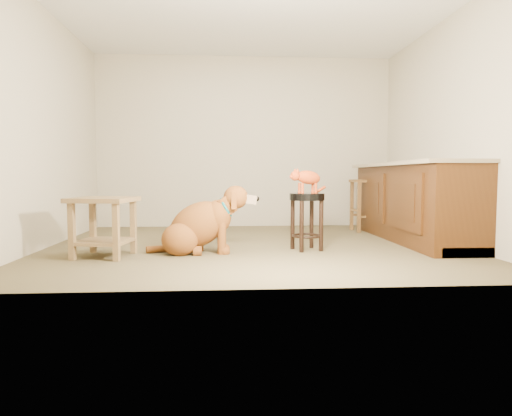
{
  "coord_description": "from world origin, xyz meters",
  "views": [
    {
      "loc": [
        -0.31,
        -5.07,
        0.78
      ],
      "look_at": [
        0.01,
        -0.42,
        0.45
      ],
      "focal_mm": 32.0,
      "sensor_mm": 36.0,
      "label": 1
    }
  ],
  "objects": [
    {
      "name": "room_shell",
      "position": [
        0.0,
        0.0,
        1.68
      ],
      "size": [
        4.54,
        4.04,
        2.62
      ],
      "color": "#B3AA90",
      "rests_on": "ground"
    },
    {
      "name": "tabby_kitten",
      "position": [
        0.53,
        -0.37,
        0.76
      ],
      "size": [
        0.43,
        0.26,
        0.29
      ],
      "rotation": [
        0.0,
        0.0,
        0.27
      ],
      "color": "#A13510",
      "rests_on": "padded_stool"
    },
    {
      "name": "golden_retriever",
      "position": [
        -0.57,
        -0.46,
        0.27
      ],
      "size": [
        1.15,
        0.56,
        0.73
      ],
      "rotation": [
        0.0,
        0.0,
        -0.01
      ],
      "color": "brown",
      "rests_on": "ground"
    },
    {
      "name": "padded_stool",
      "position": [
        0.54,
        -0.37,
        0.42
      ],
      "size": [
        0.38,
        0.38,
        0.6
      ],
      "rotation": [
        0.0,
        0.0,
        0.27
      ],
      "color": "black",
      "rests_on": "ground"
    },
    {
      "name": "floor",
      "position": [
        0.0,
        0.0,
        0.0
      ],
      "size": [
        4.5,
        4.0,
        0.01
      ],
      "primitive_type": "cube",
      "color": "brown",
      "rests_on": "ground"
    },
    {
      "name": "side_table",
      "position": [
        -1.48,
        -0.62,
        0.38
      ],
      "size": [
        0.64,
        0.64,
        0.57
      ],
      "rotation": [
        0.0,
        0.0,
        -0.17
      ],
      "color": "brown",
      "rests_on": "ground"
    },
    {
      "name": "cabinet_run",
      "position": [
        1.94,
        0.3,
        0.44
      ],
      "size": [
        0.7,
        2.56,
        0.94
      ],
      "color": "#3D200A",
      "rests_on": "ground"
    },
    {
      "name": "wood_stool",
      "position": [
        1.68,
        1.23,
        0.38
      ],
      "size": [
        0.41,
        0.41,
        0.73
      ],
      "rotation": [
        0.0,
        0.0,
        0.04
      ],
      "color": "brown",
      "rests_on": "ground"
    }
  ]
}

